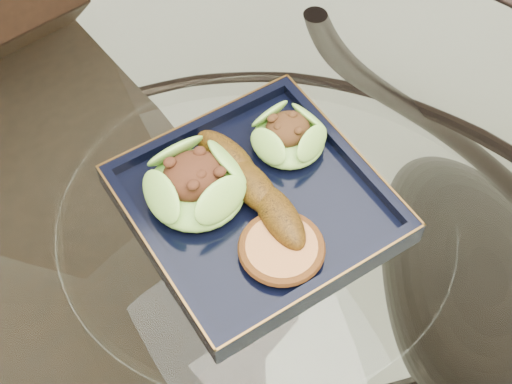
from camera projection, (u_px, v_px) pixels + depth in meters
dining_table at (257, 308)px, 0.94m from camera, size 1.13×1.13×0.77m
dining_chair at (24, 191)px, 1.04m from camera, size 0.52×0.52×1.07m
navy_plate at (256, 207)px, 0.82m from camera, size 0.27×0.27×0.02m
lettuce_wrap_left at (196, 186)px, 0.80m from camera, size 0.14×0.14×0.04m
lettuce_wrap_right at (288, 137)px, 0.85m from camera, size 0.10×0.10×0.03m
roasted_plantain at (252, 185)px, 0.81m from camera, size 0.05×0.19×0.04m
crumb_patty at (281, 249)px, 0.77m from camera, size 0.09×0.09×0.02m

